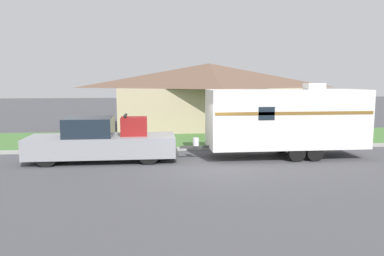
% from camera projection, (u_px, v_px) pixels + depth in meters
% --- Properties ---
extents(ground_plane, '(120.00, 120.00, 0.00)m').
position_uv_depth(ground_plane, '(206.00, 167.00, 15.17)').
color(ground_plane, '#47474C').
extents(curb_strip, '(80.00, 0.30, 0.14)m').
position_uv_depth(curb_strip, '(195.00, 149.00, 18.85)').
color(curb_strip, '#999993').
rests_on(curb_strip, ground_plane).
extents(lawn_strip, '(80.00, 7.00, 0.03)m').
position_uv_depth(lawn_strip, '(188.00, 138.00, 22.46)').
color(lawn_strip, '#477538').
rests_on(lawn_strip, ground_plane).
extents(house_across_street, '(13.91, 7.72, 4.72)m').
position_uv_depth(house_across_street, '(209.00, 94.00, 27.80)').
color(house_across_street, tan).
rests_on(house_across_street, ground_plane).
extents(pickup_truck, '(6.38, 2.04, 2.03)m').
position_uv_depth(pickup_truck, '(101.00, 141.00, 16.18)').
color(pickup_truck, black).
rests_on(pickup_truck, ground_plane).
extents(travel_trailer, '(8.37, 2.31, 3.36)m').
position_uv_depth(travel_trailer, '(286.00, 118.00, 16.94)').
color(travel_trailer, black).
rests_on(travel_trailer, ground_plane).
extents(mailbox, '(0.48, 0.20, 1.41)m').
position_uv_depth(mailbox, '(82.00, 129.00, 18.86)').
color(mailbox, brown).
rests_on(mailbox, ground_plane).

